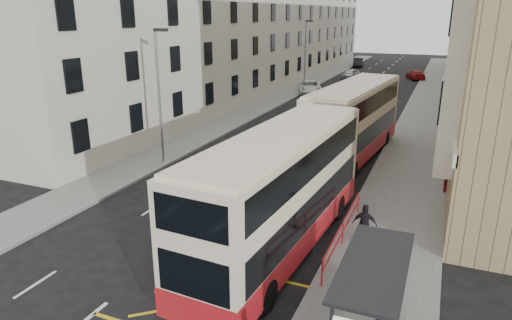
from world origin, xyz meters
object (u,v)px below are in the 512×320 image
at_px(car_silver, 350,74).
at_px(street_lamp_near, 159,89).
at_px(street_lamp_far, 306,51).
at_px(car_red, 416,75).
at_px(white_van, 310,87).
at_px(bus_shelter, 376,297).
at_px(car_dark, 358,62).
at_px(pedestrian_far, 365,224).
at_px(double_decker_front, 281,192).
at_px(double_decker_rear, 354,122).

bearing_deg(car_silver, street_lamp_near, -83.00).
distance_m(street_lamp_far, car_red, 19.76).
height_order(white_van, car_red, white_van).
bearing_deg(bus_shelter, car_dark, 100.90).
relative_size(pedestrian_far, car_dark, 0.36).
xyz_separation_m(white_van, car_red, (10.40, 17.08, -0.11)).
bearing_deg(double_decker_front, car_dark, 101.86).
xyz_separation_m(street_lamp_far, car_silver, (2.89, 12.64, -3.95)).
bearing_deg(white_van, car_red, 40.28).
relative_size(street_lamp_far, double_decker_rear, 0.66).
relative_size(bus_shelter, car_dark, 0.92).
bearing_deg(pedestrian_far, street_lamp_near, -24.12).
bearing_deg(street_lamp_far, car_dark, 87.64).
distance_m(bus_shelter, pedestrian_far, 6.74).
xyz_separation_m(car_dark, car_red, (10.40, -12.40, -0.11)).
bearing_deg(street_lamp_far, street_lamp_near, -90.00).
bearing_deg(car_dark, white_van, -99.84).
bearing_deg(double_decker_rear, white_van, 118.43).
bearing_deg(double_decker_front, car_silver, 102.32).
relative_size(double_decker_rear, car_silver, 3.03).
height_order(double_decker_front, white_van, double_decker_front).
distance_m(double_decker_rear, car_red, 39.97).
distance_m(white_van, car_dark, 29.48).
bearing_deg(bus_shelter, street_lamp_near, 139.86).
bearing_deg(pedestrian_far, bus_shelter, 101.18).
height_order(street_lamp_near, car_silver, street_lamp_near).
xyz_separation_m(pedestrian_far, car_red, (-1.82, 51.42, -0.33)).
bearing_deg(car_dark, street_lamp_far, -102.20).
distance_m(double_decker_front, white_van, 36.99).
xyz_separation_m(pedestrian_far, car_silver, (-10.48, 48.53, -0.30)).
bearing_deg(car_silver, double_decker_front, -70.67).
height_order(car_dark, car_red, car_dark).
bearing_deg(car_dark, double_decker_rear, -89.62).
height_order(street_lamp_near, car_red, street_lamp_near).
bearing_deg(street_lamp_far, double_decker_rear, -66.55).
bearing_deg(bus_shelter, double_decker_front, 130.92).
height_order(double_decker_rear, car_silver, double_decker_rear).
relative_size(street_lamp_far, car_silver, 1.99).
bearing_deg(car_red, bus_shelter, 73.29).
distance_m(white_van, car_silver, 14.29).
bearing_deg(car_dark, car_silver, -93.35).
distance_m(street_lamp_far, car_silver, 13.55).
height_order(bus_shelter, car_red, bus_shelter).
bearing_deg(pedestrian_far, car_silver, -78.16).
distance_m(double_decker_front, pedestrian_far, 3.68).
bearing_deg(car_red, car_silver, -1.37).
relative_size(car_silver, car_red, 0.90).
xyz_separation_m(car_silver, car_red, (8.66, 2.89, -0.03)).
xyz_separation_m(double_decker_front, pedestrian_far, (3.05, 1.46, -1.45)).
height_order(street_lamp_near, double_decker_front, street_lamp_near).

